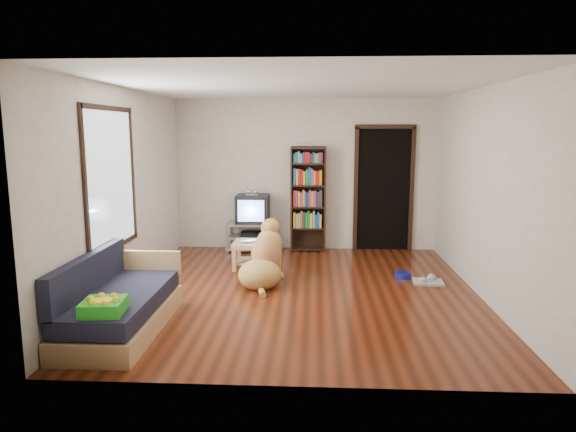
{
  "coord_description": "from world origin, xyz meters",
  "views": [
    {
      "loc": [
        0.17,
        -6.4,
        2.07
      ],
      "look_at": [
        -0.2,
        0.57,
        0.9
      ],
      "focal_mm": 32.0,
      "sensor_mm": 36.0,
      "label": 1
    }
  ],
  "objects_px": {
    "tv_stand": "(253,236)",
    "crt_tv": "(253,208)",
    "bookshelf": "(308,193)",
    "dog_bowl": "(403,275)",
    "grey_rag": "(428,282)",
    "sofa": "(118,306)",
    "coffee_table": "(252,250)",
    "laptop": "(251,242)",
    "dog": "(264,260)",
    "green_cushion": "(104,307)"
  },
  "relations": [
    {
      "from": "dog_bowl",
      "to": "laptop",
      "type": "bearing_deg",
      "value": 169.71
    },
    {
      "from": "laptop",
      "to": "crt_tv",
      "type": "bearing_deg",
      "value": 63.07
    },
    {
      "from": "green_cushion",
      "to": "laptop",
      "type": "bearing_deg",
      "value": 67.11
    },
    {
      "from": "bookshelf",
      "to": "tv_stand",
      "type": "bearing_deg",
      "value": -174.37
    },
    {
      "from": "bookshelf",
      "to": "sofa",
      "type": "distance_m",
      "value": 4.26
    },
    {
      "from": "dog_bowl",
      "to": "crt_tv",
      "type": "relative_size",
      "value": 0.38
    },
    {
      "from": "sofa",
      "to": "grey_rag",
      "type": "bearing_deg",
      "value": 27.21
    },
    {
      "from": "grey_rag",
      "to": "dog_bowl",
      "type": "bearing_deg",
      "value": 140.19
    },
    {
      "from": "crt_tv",
      "to": "dog",
      "type": "height_order",
      "value": "crt_tv"
    },
    {
      "from": "dog_bowl",
      "to": "grey_rag",
      "type": "height_order",
      "value": "dog_bowl"
    },
    {
      "from": "crt_tv",
      "to": "bookshelf",
      "type": "distance_m",
      "value": 0.99
    },
    {
      "from": "laptop",
      "to": "tv_stand",
      "type": "relative_size",
      "value": 0.33
    },
    {
      "from": "dog_bowl",
      "to": "dog",
      "type": "xyz_separation_m",
      "value": [
        -1.94,
        -0.39,
        0.29
      ]
    },
    {
      "from": "dog_bowl",
      "to": "tv_stand",
      "type": "distance_m",
      "value": 2.79
    },
    {
      "from": "laptop",
      "to": "crt_tv",
      "type": "height_order",
      "value": "crt_tv"
    },
    {
      "from": "laptop",
      "to": "crt_tv",
      "type": "distance_m",
      "value": 1.2
    },
    {
      "from": "laptop",
      "to": "dog",
      "type": "xyz_separation_m",
      "value": [
        0.27,
        -0.8,
        -0.08
      ]
    },
    {
      "from": "dog_bowl",
      "to": "coffee_table",
      "type": "height_order",
      "value": "coffee_table"
    },
    {
      "from": "green_cushion",
      "to": "crt_tv",
      "type": "distance_m",
      "value": 4.39
    },
    {
      "from": "tv_stand",
      "to": "green_cushion",
      "type": "bearing_deg",
      "value": -101.25
    },
    {
      "from": "tv_stand",
      "to": "crt_tv",
      "type": "relative_size",
      "value": 1.55
    },
    {
      "from": "grey_rag",
      "to": "coffee_table",
      "type": "bearing_deg",
      "value": 164.82
    },
    {
      "from": "laptop",
      "to": "bookshelf",
      "type": "xyz_separation_m",
      "value": [
        0.83,
        1.22,
        0.59
      ]
    },
    {
      "from": "crt_tv",
      "to": "grey_rag",
      "type": "bearing_deg",
      "value": -34.48
    },
    {
      "from": "dog_bowl",
      "to": "crt_tv",
      "type": "xyz_separation_m",
      "value": [
        -2.32,
        1.55,
        0.7
      ]
    },
    {
      "from": "bookshelf",
      "to": "sofa",
      "type": "relative_size",
      "value": 1.0
    },
    {
      "from": "dog_bowl",
      "to": "bookshelf",
      "type": "xyz_separation_m",
      "value": [
        -1.37,
        1.62,
        0.96
      ]
    },
    {
      "from": "green_cushion",
      "to": "laptop",
      "type": "relative_size",
      "value": 1.23
    },
    {
      "from": "tv_stand",
      "to": "coffee_table",
      "type": "distance_m",
      "value": 1.11
    },
    {
      "from": "coffee_table",
      "to": "sofa",
      "type": "bearing_deg",
      "value": -113.29
    },
    {
      "from": "laptop",
      "to": "dog",
      "type": "relative_size",
      "value": 0.27
    },
    {
      "from": "dog_bowl",
      "to": "sofa",
      "type": "distance_m",
      "value": 3.92
    },
    {
      "from": "laptop",
      "to": "dog_bowl",
      "type": "height_order",
      "value": "laptop"
    },
    {
      "from": "bookshelf",
      "to": "dog",
      "type": "height_order",
      "value": "bookshelf"
    },
    {
      "from": "tv_stand",
      "to": "crt_tv",
      "type": "height_order",
      "value": "crt_tv"
    },
    {
      "from": "sofa",
      "to": "crt_tv",
      "type": "bearing_deg",
      "value": 75.07
    },
    {
      "from": "grey_rag",
      "to": "green_cushion",
      "type": "bearing_deg",
      "value": -144.33
    },
    {
      "from": "green_cushion",
      "to": "tv_stand",
      "type": "distance_m",
      "value": 4.36
    },
    {
      "from": "coffee_table",
      "to": "dog",
      "type": "distance_m",
      "value": 0.87
    },
    {
      "from": "laptop",
      "to": "tv_stand",
      "type": "distance_m",
      "value": 1.14
    },
    {
      "from": "bookshelf",
      "to": "dog_bowl",
      "type": "bearing_deg",
      "value": -49.76
    },
    {
      "from": "sofa",
      "to": "laptop",
      "type": "bearing_deg",
      "value": 66.47
    },
    {
      "from": "sofa",
      "to": "dog",
      "type": "relative_size",
      "value": 1.64
    },
    {
      "from": "grey_rag",
      "to": "sofa",
      "type": "height_order",
      "value": "sofa"
    },
    {
      "from": "grey_rag",
      "to": "laptop",
      "type": "bearing_deg",
      "value": 165.46
    },
    {
      "from": "grey_rag",
      "to": "bookshelf",
      "type": "relative_size",
      "value": 0.22
    },
    {
      "from": "grey_rag",
      "to": "crt_tv",
      "type": "distance_m",
      "value": 3.27
    },
    {
      "from": "sofa",
      "to": "coffee_table",
      "type": "height_order",
      "value": "sofa"
    },
    {
      "from": "dog_bowl",
      "to": "bookshelf",
      "type": "distance_m",
      "value": 2.33
    },
    {
      "from": "dog_bowl",
      "to": "grey_rag",
      "type": "bearing_deg",
      "value": -39.81
    }
  ]
}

